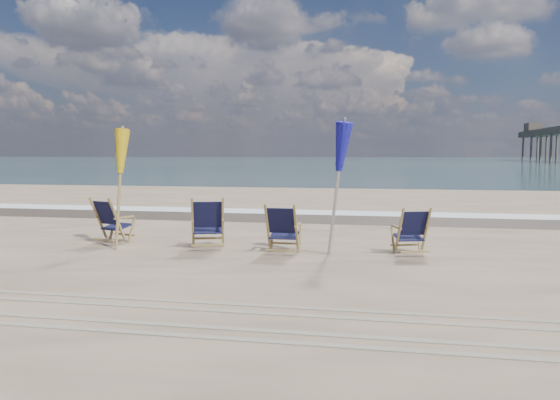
% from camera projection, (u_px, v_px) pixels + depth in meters
% --- Properties ---
extents(ocean, '(400.00, 400.00, 0.00)m').
position_uv_depth(ocean, '(377.00, 161.00, 134.02)').
color(ocean, '#355358').
rests_on(ocean, ground).
extents(surf_foam, '(200.00, 1.40, 0.01)m').
position_uv_depth(surf_foam, '(317.00, 212.00, 16.94)').
color(surf_foam, silver).
rests_on(surf_foam, ground).
extents(wet_sand_strip, '(200.00, 2.60, 0.00)m').
position_uv_depth(wet_sand_strip, '(311.00, 218.00, 15.47)').
color(wet_sand_strip, '#42362A').
rests_on(wet_sand_strip, ground).
extents(tire_tracks, '(80.00, 1.30, 0.01)m').
position_uv_depth(tire_tracks, '(195.00, 317.00, 6.08)').
color(tire_tracks, gray).
rests_on(tire_tracks, ground).
extents(beach_chair_0, '(0.80, 0.85, 0.96)m').
position_uv_depth(beach_chair_0, '(117.00, 221.00, 10.86)').
color(beach_chair_0, black).
rests_on(beach_chair_0, ground).
extents(beach_chair_1, '(0.84, 0.89, 1.02)m').
position_uv_depth(beach_chair_1, '(223.00, 223.00, 10.38)').
color(beach_chair_1, black).
rests_on(beach_chair_1, ground).
extents(beach_chair_2, '(0.61, 0.69, 0.94)m').
position_uv_depth(beach_chair_2, '(296.00, 229.00, 9.79)').
color(beach_chair_2, black).
rests_on(beach_chair_2, ground).
extents(beach_chair_3, '(0.74, 0.78, 0.89)m').
position_uv_depth(beach_chair_3, '(426.00, 231.00, 9.76)').
color(beach_chair_3, black).
rests_on(beach_chair_3, ground).
extents(umbrella_yellow, '(0.30, 0.30, 2.30)m').
position_uv_depth(umbrella_yellow, '(118.00, 157.00, 10.42)').
color(umbrella_yellow, olive).
rests_on(umbrella_yellow, ground).
extents(umbrella_blue, '(0.30, 0.30, 2.38)m').
position_uv_depth(umbrella_blue, '(336.00, 153.00, 9.57)').
color(umbrella_blue, '#A5A5AD').
rests_on(umbrella_blue, ground).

